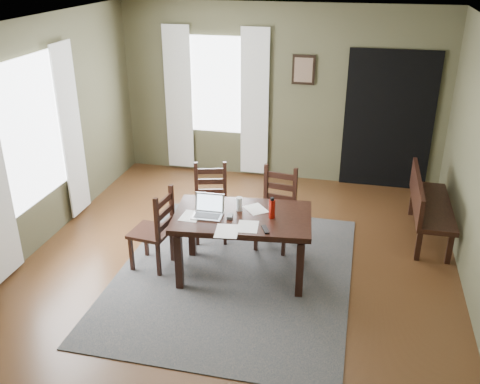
% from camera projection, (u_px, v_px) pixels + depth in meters
% --- Properties ---
extents(ground, '(5.00, 6.00, 0.01)m').
position_uv_depth(ground, '(234.00, 275.00, 6.09)').
color(ground, '#492C16').
extents(room_shell, '(5.02, 6.02, 2.71)m').
position_uv_depth(room_shell, '(233.00, 122.00, 5.34)').
color(room_shell, '#4C4B32').
rests_on(room_shell, ground).
extents(rug, '(2.60, 3.20, 0.01)m').
position_uv_depth(rug, '(234.00, 274.00, 6.09)').
color(rug, '#383838').
rests_on(rug, ground).
extents(dining_table, '(1.57, 1.05, 0.74)m').
position_uv_depth(dining_table, '(242.00, 223.00, 5.82)').
color(dining_table, black).
rests_on(dining_table, rug).
extents(chair_end, '(0.47, 0.47, 0.97)m').
position_uv_depth(chair_end, '(155.00, 230.00, 6.05)').
color(chair_end, black).
rests_on(chair_end, rug).
extents(chair_back_left, '(0.52, 0.52, 0.96)m').
position_uv_depth(chair_back_left, '(211.00, 203.00, 6.70)').
color(chair_back_left, black).
rests_on(chair_back_left, rug).
extents(chair_back_right, '(0.49, 0.49, 0.99)m').
position_uv_depth(chair_back_right, '(276.00, 210.00, 6.51)').
color(chair_back_right, black).
rests_on(chair_back_right, rug).
extents(bench, '(0.46, 1.44, 0.81)m').
position_uv_depth(bench, '(426.00, 202.00, 6.71)').
color(bench, black).
rests_on(bench, ground).
extents(laptop, '(0.33, 0.26, 0.22)m').
position_uv_depth(laptop, '(208.00, 210.00, 5.77)').
color(laptop, '#B7B7BC').
rests_on(laptop, dining_table).
extents(computer_mouse, '(0.07, 0.11, 0.03)m').
position_uv_depth(computer_mouse, '(230.00, 216.00, 5.71)').
color(computer_mouse, '#3F3F42').
rests_on(computer_mouse, dining_table).
extents(tv_remote, '(0.11, 0.18, 0.02)m').
position_uv_depth(tv_remote, '(265.00, 229.00, 5.47)').
color(tv_remote, black).
rests_on(tv_remote, dining_table).
extents(drinking_glass, '(0.09, 0.09, 0.16)m').
position_uv_depth(drinking_glass, '(239.00, 204.00, 5.86)').
color(drinking_glass, silver).
rests_on(drinking_glass, dining_table).
extents(water_bottle, '(0.09, 0.09, 0.24)m').
position_uv_depth(water_bottle, '(272.00, 209.00, 5.68)').
color(water_bottle, '#AD180D').
rests_on(water_bottle, dining_table).
extents(paper_a, '(0.21, 0.27, 0.00)m').
position_uv_depth(paper_a, '(191.00, 216.00, 5.76)').
color(paper_a, white).
rests_on(paper_a, dining_table).
extents(paper_b, '(0.24, 0.30, 0.00)m').
position_uv_depth(paper_b, '(248.00, 227.00, 5.54)').
color(paper_b, white).
rests_on(paper_b, dining_table).
extents(paper_c, '(0.32, 0.33, 0.00)m').
position_uv_depth(paper_c, '(256.00, 209.00, 5.91)').
color(paper_c, white).
rests_on(paper_c, dining_table).
extents(paper_e, '(0.27, 0.33, 0.00)m').
position_uv_depth(paper_e, '(227.00, 231.00, 5.45)').
color(paper_e, white).
rests_on(paper_e, dining_table).
extents(window_left, '(0.01, 1.30, 1.70)m').
position_uv_depth(window_left, '(30.00, 132.00, 6.17)').
color(window_left, white).
rests_on(window_left, ground).
extents(window_back, '(1.00, 0.01, 1.50)m').
position_uv_depth(window_back, '(216.00, 85.00, 8.33)').
color(window_back, white).
rests_on(window_back, ground).
extents(curtain_left_far, '(0.03, 0.48, 2.30)m').
position_uv_depth(curtain_left_far, '(71.00, 132.00, 7.00)').
color(curtain_left_far, silver).
rests_on(curtain_left_far, ground).
extents(curtain_back_left, '(0.44, 0.03, 2.30)m').
position_uv_depth(curtain_back_left, '(179.00, 99.00, 8.53)').
color(curtain_back_left, silver).
rests_on(curtain_back_left, ground).
extents(curtain_back_right, '(0.44, 0.03, 2.30)m').
position_uv_depth(curtain_back_right, '(255.00, 104.00, 8.28)').
color(curtain_back_right, silver).
rests_on(curtain_back_right, ground).
extents(framed_picture, '(0.34, 0.03, 0.44)m').
position_uv_depth(framed_picture, '(303.00, 70.00, 7.92)').
color(framed_picture, black).
rests_on(framed_picture, ground).
extents(doorway_back, '(1.30, 0.03, 2.10)m').
position_uv_depth(doorway_back, '(388.00, 121.00, 7.95)').
color(doorway_back, black).
rests_on(doorway_back, ground).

